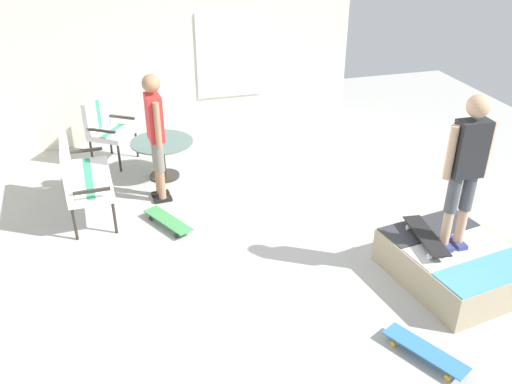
% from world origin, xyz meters
% --- Properties ---
extents(ground_plane, '(12.00, 12.00, 0.10)m').
position_xyz_m(ground_plane, '(0.00, 0.00, -0.05)').
color(ground_plane, '#A8A8A3').
extents(house_facade, '(0.23, 6.00, 2.72)m').
position_xyz_m(house_facade, '(3.80, 0.49, 1.36)').
color(house_facade, silver).
rests_on(house_facade, ground_plane).
extents(skate_ramp, '(1.59, 1.88, 0.41)m').
position_xyz_m(skate_ramp, '(-1.07, -1.77, 0.21)').
color(skate_ramp, tan).
rests_on(skate_ramp, ground_plane).
extents(patio_bench, '(1.27, 0.60, 1.02)m').
position_xyz_m(patio_bench, '(1.43, 2.11, 0.62)').
color(patio_bench, '#2D2823').
rests_on(patio_bench, ground_plane).
extents(patio_chair_near_house, '(0.82, 0.80, 1.02)m').
position_xyz_m(patio_chair_near_house, '(3.02, 1.72, 0.61)').
color(patio_chair_near_house, '#2D2823').
rests_on(patio_chair_near_house, ground_plane).
extents(patio_table, '(0.90, 0.90, 0.57)m').
position_xyz_m(patio_table, '(2.24, 0.96, 0.40)').
color(patio_table, '#2D2823').
rests_on(patio_table, ground_plane).
extents(person_watching, '(0.48, 0.26, 1.75)m').
position_xyz_m(person_watching, '(1.59, 1.09, 1.03)').
color(person_watching, black).
rests_on(person_watching, ground_plane).
extents(person_skater, '(0.25, 0.48, 1.68)m').
position_xyz_m(person_skater, '(-1.02, -1.68, 1.39)').
color(person_skater, navy).
rests_on(person_skater, skate_ramp).
extents(skateboard_by_bench, '(0.80, 0.55, 0.10)m').
position_xyz_m(skateboard_by_bench, '(0.84, 1.10, 0.08)').
color(skateboard_by_bench, '#3F8C4C').
rests_on(skateboard_by_bench, ground_plane).
extents(skateboard_spare, '(0.80, 0.55, 0.10)m').
position_xyz_m(skateboard_spare, '(-2.03, -0.84, 0.08)').
color(skateboard_spare, '#3372B2').
rests_on(skateboard_spare, ground_plane).
extents(skateboard_on_ramp, '(0.82, 0.29, 0.10)m').
position_xyz_m(skateboard_on_ramp, '(-0.90, -1.45, 0.50)').
color(skateboard_on_ramp, black).
rests_on(skateboard_on_ramp, skate_ramp).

